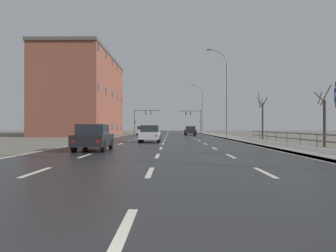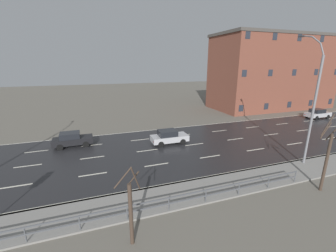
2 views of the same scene
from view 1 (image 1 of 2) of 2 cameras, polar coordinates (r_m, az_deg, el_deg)
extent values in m
cube|color=#666056|center=(50.14, -0.26, -1.88)|extent=(160.00, 160.00, 0.12)
cube|color=#232326|center=(62.13, -0.12, -1.49)|extent=(14.00, 120.00, 0.02)
cube|color=beige|center=(10.46, -23.02, -7.79)|extent=(0.16, 2.20, 0.01)
cube|color=beige|center=(15.53, -15.02, -5.31)|extent=(0.16, 2.20, 0.01)
cube|color=beige|center=(20.77, -11.04, -4.02)|extent=(0.16, 2.20, 0.01)
cube|color=beige|center=(26.08, -8.67, -3.24)|extent=(0.16, 2.20, 0.01)
cube|color=beige|center=(31.42, -7.10, -2.73)|extent=(0.16, 2.20, 0.01)
cube|color=beige|center=(36.77, -6.00, -2.36)|extent=(0.16, 2.20, 0.01)
cube|color=beige|center=(42.14, -5.17, -2.09)|extent=(0.16, 2.20, 0.01)
cube|color=beige|center=(47.51, -4.53, -1.87)|extent=(0.16, 2.20, 0.01)
cube|color=beige|center=(52.89, -4.02, -1.70)|extent=(0.16, 2.20, 0.01)
cube|color=beige|center=(58.28, -3.61, -1.57)|extent=(0.16, 2.20, 0.01)
cube|color=beige|center=(63.66, -3.26, -1.45)|extent=(0.16, 2.20, 0.01)
cube|color=beige|center=(69.05, -2.97, -1.35)|extent=(0.16, 2.20, 0.01)
cube|color=beige|center=(74.44, -2.72, -1.27)|extent=(0.16, 2.20, 0.01)
cube|color=beige|center=(79.83, -2.51, -1.20)|extent=(0.16, 2.20, 0.01)
cube|color=beige|center=(85.22, -2.32, -1.14)|extent=(0.16, 2.20, 0.01)
cube|color=beige|center=(90.62, -2.16, -1.08)|extent=(0.16, 2.20, 0.01)
cube|color=beige|center=(96.01, -2.01, -1.03)|extent=(0.16, 2.20, 0.01)
cube|color=beige|center=(101.41, -1.88, -0.99)|extent=(0.16, 2.20, 0.01)
cube|color=beige|center=(106.80, -1.76, -0.95)|extent=(0.16, 2.20, 0.01)
cube|color=beige|center=(112.20, -1.65, -0.91)|extent=(0.16, 2.20, 0.01)
cube|color=beige|center=(117.59, -1.56, -0.88)|extent=(0.16, 2.20, 0.01)
cube|color=beige|center=(4.38, -8.24, -18.59)|extent=(0.16, 2.20, 0.01)
cube|color=beige|center=(9.63, -3.32, -8.46)|extent=(0.16, 2.20, 0.01)
cube|color=beige|center=(14.99, -1.96, -5.50)|extent=(0.16, 2.20, 0.01)
cube|color=beige|center=(20.37, -1.32, -4.10)|extent=(0.16, 2.20, 0.01)
cube|color=beige|center=(25.76, -0.94, -3.28)|extent=(0.16, 2.20, 0.01)
cube|color=beige|center=(31.15, -0.70, -2.75)|extent=(0.16, 2.20, 0.01)
cube|color=beige|center=(36.54, -0.53, -2.38)|extent=(0.16, 2.20, 0.01)
cube|color=beige|center=(41.94, -0.40, -2.10)|extent=(0.16, 2.20, 0.01)
cube|color=beige|center=(47.34, -0.31, -1.88)|extent=(0.16, 2.20, 0.01)
cube|color=beige|center=(52.73, -0.23, -1.71)|extent=(0.16, 2.20, 0.01)
cube|color=beige|center=(58.13, -0.16, -1.57)|extent=(0.16, 2.20, 0.01)
cube|color=beige|center=(63.53, -0.11, -1.45)|extent=(0.16, 2.20, 0.01)
cube|color=beige|center=(68.93, -0.07, -1.36)|extent=(0.16, 2.20, 0.01)
cube|color=beige|center=(74.33, -0.03, -1.27)|extent=(0.16, 2.20, 0.01)
cube|color=beige|center=(79.73, 0.00, -1.20)|extent=(0.16, 2.20, 0.01)
cube|color=beige|center=(85.13, 0.03, -1.14)|extent=(0.16, 2.20, 0.01)
cube|color=beige|center=(90.53, 0.06, -1.08)|extent=(0.16, 2.20, 0.01)
cube|color=beige|center=(95.92, 0.08, -1.03)|extent=(0.16, 2.20, 0.01)
cube|color=beige|center=(101.32, 0.10, -0.99)|extent=(0.16, 2.20, 0.01)
cube|color=beige|center=(106.72, 0.12, -0.95)|extent=(0.16, 2.20, 0.01)
cube|color=beige|center=(112.12, 0.13, -0.91)|extent=(0.16, 2.20, 0.01)
cube|color=beige|center=(117.52, 0.15, -0.88)|extent=(0.16, 2.20, 0.01)
cube|color=beige|center=(10.03, 17.26, -8.12)|extent=(0.16, 2.20, 0.01)
cube|color=beige|center=(15.25, 11.36, -5.41)|extent=(0.16, 2.20, 0.01)
cube|color=beige|center=(20.56, 8.50, -4.06)|extent=(0.16, 2.20, 0.01)
cube|color=beige|center=(25.91, 6.83, -3.27)|extent=(0.16, 2.20, 0.01)
cube|color=beige|center=(31.28, 5.73, -2.74)|extent=(0.16, 2.20, 0.01)
cube|color=beige|center=(36.65, 4.95, -2.37)|extent=(0.16, 2.20, 0.01)
cube|color=beige|center=(42.03, 4.38, -2.09)|extent=(0.16, 2.20, 0.01)
cube|color=beige|center=(47.42, 3.93, -1.88)|extent=(0.16, 2.20, 0.01)
cube|color=beige|center=(52.81, 3.57, -1.71)|extent=(0.16, 2.20, 0.01)
cube|color=beige|center=(58.20, 3.28, -1.57)|extent=(0.16, 2.20, 0.01)
cube|color=beige|center=(63.59, 3.04, -1.45)|extent=(0.16, 2.20, 0.01)
cube|color=beige|center=(68.99, 2.84, -1.36)|extent=(0.16, 2.20, 0.01)
cube|color=beige|center=(74.38, 2.67, -1.27)|extent=(0.16, 2.20, 0.01)
cube|color=beige|center=(79.78, 2.52, -1.20)|extent=(0.16, 2.20, 0.01)
cube|color=beige|center=(85.17, 2.39, -1.14)|extent=(0.16, 2.20, 0.01)
cube|color=beige|center=(90.57, 2.27, -1.08)|extent=(0.16, 2.20, 0.01)
cube|color=beige|center=(95.97, 2.17, -1.03)|extent=(0.16, 2.20, 0.01)
cube|color=beige|center=(101.36, 2.08, -0.99)|extent=(0.16, 2.20, 0.01)
cube|color=beige|center=(106.76, 2.00, -0.95)|extent=(0.16, 2.20, 0.01)
cube|color=beige|center=(112.16, 1.92, -0.91)|extent=(0.16, 2.20, 0.01)
cube|color=beige|center=(117.56, 1.86, -0.88)|extent=(0.16, 2.20, 0.01)
cube|color=beige|center=(62.44, 6.18, -1.47)|extent=(0.16, 120.00, 0.01)
cube|color=beige|center=(62.58, -6.41, -1.47)|extent=(0.16, 120.00, 0.01)
cube|color=gray|center=(62.62, 7.68, -1.44)|extent=(3.00, 120.00, 0.12)
cube|color=slate|center=(62.46, 6.39, -1.44)|extent=(0.16, 120.00, 0.12)
cube|color=#515459|center=(22.81, 24.30, -1.33)|extent=(0.06, 27.71, 0.08)
cube|color=#515459|center=(22.83, 24.31, -2.34)|extent=(0.06, 27.71, 0.08)
cylinder|color=#515459|center=(21.68, 25.65, -2.58)|extent=(0.07, 0.07, 1.00)
cylinder|color=#515459|center=(23.98, 23.09, -2.36)|extent=(0.07, 0.07, 1.00)
cylinder|color=#515459|center=(26.33, 20.98, -2.17)|extent=(0.07, 0.07, 1.00)
cylinder|color=#515459|center=(28.70, 19.21, -2.00)|extent=(0.07, 0.07, 1.00)
cylinder|color=#515459|center=(31.09, 17.72, -1.87)|extent=(0.07, 0.07, 1.00)
cylinder|color=#515459|center=(33.51, 16.44, -1.75)|extent=(0.07, 0.07, 1.00)
cylinder|color=#515459|center=(35.93, 15.33, -1.64)|extent=(0.07, 0.07, 1.00)
cylinder|color=slate|center=(39.08, 10.76, 4.60)|extent=(0.20, 0.20, 9.35)
cylinder|color=slate|center=(39.80, 10.45, 11.98)|extent=(0.52, 0.11, 0.95)
cylinder|color=slate|center=(39.86, 9.55, 13.04)|extent=(0.88, 0.11, 0.66)
cylinder|color=slate|center=(39.82, 8.24, 13.61)|extent=(1.00, 0.11, 0.28)
cube|color=#333335|center=(39.77, 7.51, 13.68)|extent=(0.56, 0.24, 0.12)
cylinder|color=slate|center=(67.84, 6.36, 2.40)|extent=(0.20, 0.20, 8.98)
cylinder|color=slate|center=(68.23, 6.19, 6.54)|extent=(0.51, 0.11, 0.92)
cylinder|color=slate|center=(68.26, 5.68, 7.14)|extent=(0.85, 0.11, 0.64)
cylinder|color=slate|center=(68.23, 4.95, 7.45)|extent=(0.97, 0.11, 0.28)
cube|color=#333335|center=(68.20, 4.55, 7.48)|extent=(0.56, 0.24, 0.12)
cylinder|color=#38383A|center=(74.64, 6.05, 0.84)|extent=(0.18, 0.18, 5.53)
cylinder|color=#38383A|center=(74.51, 3.94, 2.77)|extent=(5.50, 0.12, 0.12)
cube|color=black|center=(74.50, 4.15, 2.35)|extent=(0.20, 0.28, 0.80)
sphere|color=red|center=(74.36, 4.16, 2.55)|extent=(0.14, 0.14, 0.14)
sphere|color=#2D2D2D|center=(74.35, 4.16, 2.35)|extent=(0.14, 0.14, 0.14)
sphere|color=#2D2D2D|center=(74.34, 4.16, 2.15)|extent=(0.14, 0.14, 0.14)
cube|color=black|center=(74.43, 3.30, 2.35)|extent=(0.20, 0.28, 0.80)
sphere|color=red|center=(74.30, 3.31, 2.56)|extent=(0.14, 0.14, 0.14)
sphere|color=#2D2D2D|center=(74.28, 3.31, 2.35)|extent=(0.14, 0.14, 0.14)
sphere|color=#2D2D2D|center=(74.27, 3.31, 2.15)|extent=(0.14, 0.14, 0.14)
cube|color=black|center=(74.56, 5.88, 0.71)|extent=(0.18, 0.12, 0.32)
cylinder|color=#38383A|center=(73.97, -6.17, 0.88)|extent=(0.18, 0.18, 5.62)
cylinder|color=#38383A|center=(73.78, -3.86, 2.87)|extent=(5.98, 0.12, 0.12)
cube|color=black|center=(73.77, -4.09, 2.45)|extent=(0.20, 0.28, 0.80)
sphere|color=#2D2D2D|center=(73.64, -4.10, 2.65)|extent=(0.14, 0.14, 0.14)
sphere|color=#F2AD19|center=(73.62, -4.10, 2.45)|extent=(0.14, 0.14, 0.14)
sphere|color=#2D2D2D|center=(73.61, -4.10, 2.25)|extent=(0.14, 0.14, 0.14)
cube|color=black|center=(73.69, -3.16, 2.45)|extent=(0.20, 0.28, 0.80)
sphere|color=#2D2D2D|center=(73.55, -3.17, 2.66)|extent=(0.14, 0.14, 0.14)
sphere|color=#F2AD19|center=(73.54, -3.17, 2.45)|extent=(0.14, 0.14, 0.14)
sphere|color=#2D2D2D|center=(73.53, -3.17, 2.25)|extent=(0.14, 0.14, 0.14)
cube|color=black|center=(73.89, -6.00, 0.72)|extent=(0.18, 0.12, 0.32)
cube|color=#B7B7BC|center=(28.70, -3.32, -1.72)|extent=(1.78, 4.11, 0.64)
cube|color=black|center=(28.44, -3.35, -0.48)|extent=(1.57, 2.01, 0.60)
cube|color=slate|center=(29.39, -3.22, -0.51)|extent=(1.40, 0.09, 0.51)
cylinder|color=black|center=(29.94, -1.60, -2.27)|extent=(0.22, 0.66, 0.66)
cylinder|color=black|center=(30.04, -4.69, -2.26)|extent=(0.22, 0.66, 0.66)
cylinder|color=black|center=(27.40, -1.81, -2.46)|extent=(0.22, 0.66, 0.66)
cylinder|color=black|center=(27.52, -5.19, -2.45)|extent=(0.22, 0.66, 0.66)
cube|color=red|center=(26.74, -5.03, -1.83)|extent=(0.16, 0.04, 0.14)
cube|color=red|center=(26.64, -2.21, -1.83)|extent=(0.16, 0.04, 0.14)
cube|color=#B7B7BC|center=(55.90, -4.73, -0.98)|extent=(1.78, 4.11, 0.64)
cube|color=black|center=(55.65, -4.75, -0.35)|extent=(1.57, 2.01, 0.60)
cube|color=slate|center=(56.60, -4.67, -0.36)|extent=(1.40, 0.09, 0.51)
cylinder|color=black|center=(57.11, -3.81, -1.29)|extent=(0.22, 0.66, 0.66)
cylinder|color=black|center=(57.25, -5.43, -1.28)|extent=(0.22, 0.66, 0.66)
cylinder|color=black|center=(54.58, -4.00, -1.34)|extent=(0.22, 0.66, 0.66)
cylinder|color=black|center=(54.72, -5.69, -1.33)|extent=(0.22, 0.66, 0.66)
cube|color=red|center=(53.95, -5.61, -1.01)|extent=(0.16, 0.04, 0.14)
cube|color=red|center=(53.83, -4.22, -1.01)|extent=(0.16, 0.04, 0.14)
cube|color=black|center=(19.00, -13.45, -2.48)|extent=(1.87, 4.14, 0.64)
cube|color=black|center=(18.74, -13.61, -0.62)|extent=(1.61, 2.04, 0.60)
cube|color=slate|center=(19.67, -13.01, -0.66)|extent=(1.41, 0.12, 0.51)
cylinder|color=black|center=(20.10, -10.41, -3.27)|extent=(0.24, 0.67, 0.66)
cylinder|color=black|center=(20.43, -14.91, -3.22)|extent=(0.24, 0.67, 0.66)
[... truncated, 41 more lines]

